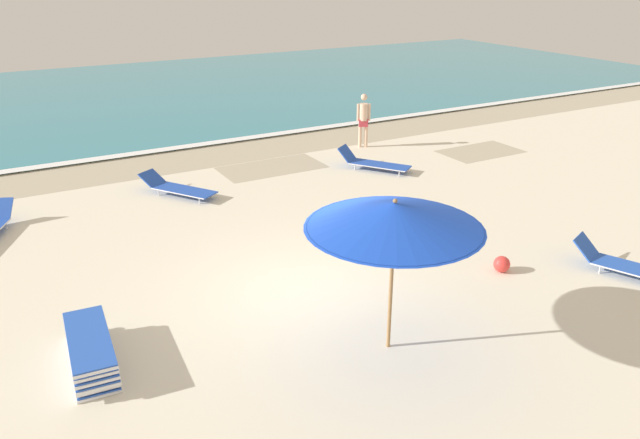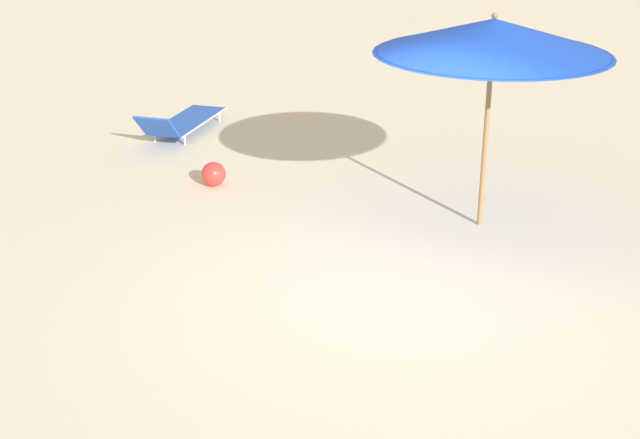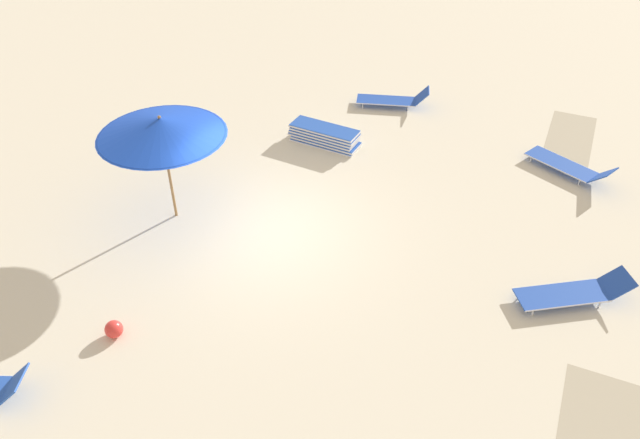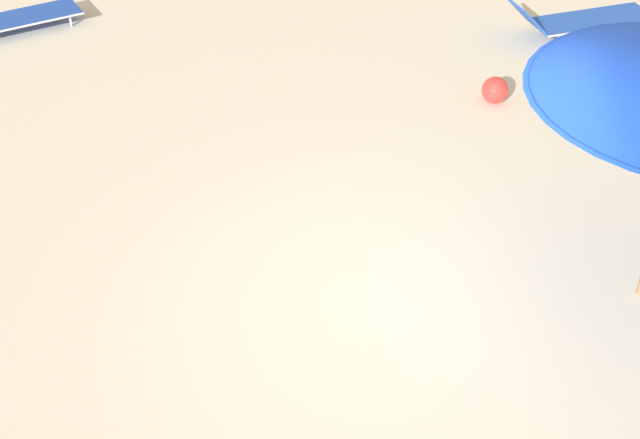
# 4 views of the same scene
# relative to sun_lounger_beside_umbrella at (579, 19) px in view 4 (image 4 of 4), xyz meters

# --- Properties ---
(ground_plane) EXTENTS (60.00, 60.00, 0.16)m
(ground_plane) POSITION_rel_sun_lounger_beside_umbrella_xyz_m (-5.84, 2.40, -0.29)
(ground_plane) COLOR beige
(sun_lounger_beside_umbrella) EXTENTS (1.37, 2.22, 0.57)m
(sun_lounger_beside_umbrella) POSITION_rel_sun_lounger_beside_umbrella_xyz_m (0.00, 0.00, 0.00)
(sun_lounger_beside_umbrella) COLOR blue
(sun_lounger_beside_umbrella) RESTS_ON ground_plane
(beach_ball) EXTENTS (0.33, 0.33, 0.33)m
(beach_ball) POSITION_rel_sun_lounger_beside_umbrella_xyz_m (-2.05, 1.34, -0.05)
(beach_ball) COLOR red
(beach_ball) RESTS_ON ground_plane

